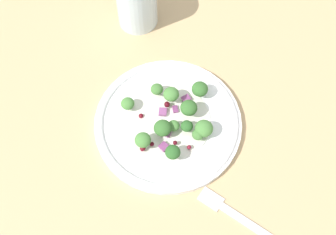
{
  "coord_description": "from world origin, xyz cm",
  "views": [
    {
      "loc": [
        7.68,
        -28.73,
        64.56
      ],
      "look_at": [
        -0.61,
        1.74,
        2.7
      ],
      "focal_mm": 45.94,
      "sensor_mm": 36.0,
      "label": 1
    }
  ],
  "objects_px": {
    "broccoli_floret_0": "(143,140)",
    "broccoli_floret_1": "(171,94)",
    "fork": "(247,222)",
    "broccoli_floret_2": "(200,89)",
    "plate": "(168,123)",
    "water_glass": "(137,1)"
  },
  "relations": [
    {
      "from": "broccoli_floret_1",
      "to": "fork",
      "type": "height_order",
      "value": "broccoli_floret_1"
    },
    {
      "from": "broccoli_floret_2",
      "to": "broccoli_floret_0",
      "type": "bearing_deg",
      "value": -119.4
    },
    {
      "from": "plate",
      "to": "broccoli_floret_1",
      "type": "height_order",
      "value": "broccoli_floret_1"
    },
    {
      "from": "plate",
      "to": "fork",
      "type": "height_order",
      "value": "plate"
    },
    {
      "from": "broccoli_floret_0",
      "to": "broccoli_floret_1",
      "type": "xyz_separation_m",
      "value": [
        0.02,
        0.09,
        0.0
      ]
    },
    {
      "from": "water_glass",
      "to": "broccoli_floret_0",
      "type": "bearing_deg",
      "value": -71.06
    },
    {
      "from": "fork",
      "to": "broccoli_floret_1",
      "type": "bearing_deg",
      "value": 134.31
    },
    {
      "from": "plate",
      "to": "fork",
      "type": "xyz_separation_m",
      "value": [
        0.16,
        -0.13,
        -0.01
      ]
    },
    {
      "from": "broccoli_floret_2",
      "to": "water_glass",
      "type": "xyz_separation_m",
      "value": [
        -0.15,
        0.14,
        0.02
      ]
    },
    {
      "from": "broccoli_floret_0",
      "to": "broccoli_floret_1",
      "type": "distance_m",
      "value": 0.09
    },
    {
      "from": "plate",
      "to": "fork",
      "type": "distance_m",
      "value": 0.2
    },
    {
      "from": "broccoli_floret_1",
      "to": "fork",
      "type": "bearing_deg",
      "value": -45.69
    },
    {
      "from": "plate",
      "to": "broccoli_floret_1",
      "type": "distance_m",
      "value": 0.05
    },
    {
      "from": "broccoli_floret_1",
      "to": "broccoli_floret_2",
      "type": "height_order",
      "value": "broccoli_floret_1"
    },
    {
      "from": "plate",
      "to": "broccoli_floret_2",
      "type": "height_order",
      "value": "broccoli_floret_2"
    },
    {
      "from": "broccoli_floret_1",
      "to": "broccoli_floret_0",
      "type": "bearing_deg",
      "value": -103.25
    },
    {
      "from": "broccoli_floret_2",
      "to": "fork",
      "type": "bearing_deg",
      "value": -57.89
    },
    {
      "from": "broccoli_floret_0",
      "to": "broccoli_floret_2",
      "type": "bearing_deg",
      "value": 60.6
    },
    {
      "from": "broccoli_floret_1",
      "to": "broccoli_floret_2",
      "type": "distance_m",
      "value": 0.05
    },
    {
      "from": "broccoli_floret_0",
      "to": "broccoli_floret_1",
      "type": "height_order",
      "value": "same"
    },
    {
      "from": "plate",
      "to": "water_glass",
      "type": "xyz_separation_m",
      "value": [
        -0.11,
        0.2,
        0.04
      ]
    },
    {
      "from": "fork",
      "to": "water_glass",
      "type": "height_order",
      "value": "water_glass"
    }
  ]
}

